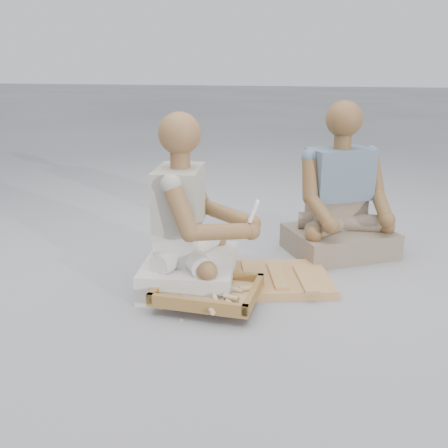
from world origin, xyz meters
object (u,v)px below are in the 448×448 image
(companion, at_px, (340,204))
(carved_panel, at_px, (264,279))
(tool_tray, at_px, (208,291))
(craftsman, at_px, (189,229))

(companion, bearing_deg, carved_panel, 26.54)
(tool_tray, height_order, companion, companion)
(tool_tray, distance_m, companion, 1.04)
(craftsman, bearing_deg, tool_tray, 29.13)
(craftsman, bearing_deg, carved_panel, 96.82)
(tool_tray, bearing_deg, carved_panel, 56.31)
(tool_tray, relative_size, companion, 0.53)
(carved_panel, distance_m, companion, 0.71)
(tool_tray, height_order, craftsman, craftsman)
(tool_tray, xyz_separation_m, companion, (0.52, 0.87, 0.23))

